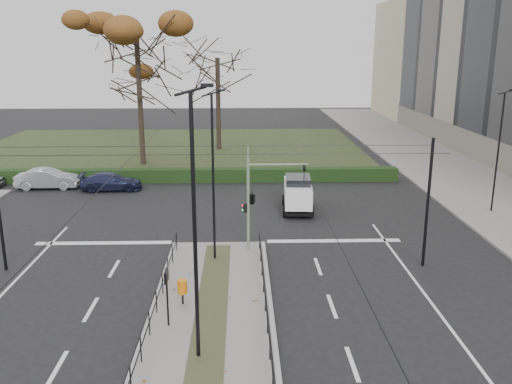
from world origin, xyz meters
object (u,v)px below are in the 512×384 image
Objects in this scene: parked_car_second at (48,179)px; bare_tree_near at (138,65)px; litter_bin at (182,287)px; streetlamp_sidewalk at (498,151)px; parked_car_third at (111,182)px; white_van at (298,193)px; traffic_light at (254,197)px; info_panel at (166,283)px; bare_tree_center at (218,65)px; streetlamp_median_near at (195,227)px; streetlamp_median_far at (214,176)px; rust_tree at (136,35)px.

bare_tree_near is at bearing -33.84° from parked_car_second.
streetlamp_sidewalk is at bearing 34.21° from litter_bin.
white_van is (12.71, -5.31, 0.51)m from parked_car_third.
traffic_light is 2.19× the size of info_panel.
litter_bin is 0.25× the size of white_van.
bare_tree_center is (0.12, 33.64, 7.39)m from litter_bin.
bare_tree_near reaches higher than parked_car_third.
bare_tree_center reaches higher than parked_car_second.
streetlamp_median_near reaches higher than streetlamp_sidewalk.
traffic_light is 0.39× the size of bare_tree_near.
parked_car_third is at bearing 165.98° from streetlamp_sidewalk.
parked_car_second is 20.36m from bare_tree_center.
traffic_light is 1.08× the size of parked_car_third.
streetlamp_median_far is (-1.86, -1.14, 1.32)m from traffic_light.
streetlamp_median_far is 1.98× the size of white_van.
rust_tree reaches higher than parked_car_third.
white_van is (-11.86, 0.83, -2.74)m from streetlamp_sidewalk.
litter_bin is 5.84m from streetlamp_median_far.
parked_car_second is 12.73m from bare_tree_near.
parked_car_second is at bearing -121.24° from bare_tree_near.
traffic_light is at bearing 63.46° from litter_bin.
parked_car_second is 0.31× the size of rust_tree.
rust_tree reaches higher than streetlamp_sidewalk.
bare_tree_near reaches higher than info_panel.
litter_bin is 0.11× the size of streetlamp_median_near.
white_van is at bearing 67.07° from info_panel.
rust_tree reaches higher than bare_tree_center.
bare_tree_center reaches higher than streetlamp_median_far.
bare_tree_center reaches higher than parked_car_third.
rust_tree is (-7.19, 21.93, 6.66)m from streetlamp_median_far.
streetlamp_sidewalk is 12.20m from white_van.
streetlamp_median_near is 37.54m from bare_tree_center.
streetlamp_median_far reaches higher than info_panel.
bare_tree_near is (-9.20, 21.63, 5.51)m from traffic_light.
parked_car_second reaches higher than parked_car_third.
info_panel is at bearing -90.76° from bare_tree_center.
parked_car_third is (-6.92, 18.14, -0.22)m from litter_bin.
streetlamp_sidewalk is at bearing 22.71° from traffic_light.
litter_bin is at bearing 103.72° from streetlamp_median_near.
info_panel is (-0.35, -1.68, 0.96)m from litter_bin.
litter_bin is 0.08× the size of bare_tree_near.
white_van is at bearing 67.66° from traffic_light.
traffic_light is at bearing -66.95° from bare_tree_near.
streetlamp_median_near is 22.98m from streetlamp_sidewalk.
bare_tree_center is (-0.79, 37.35, 3.67)m from streetlamp_median_near.
bare_tree_center is 0.99× the size of bare_tree_near.
info_panel is 0.18× the size of bare_tree_near.
litter_bin is 0.09× the size of bare_tree_center.
bare_tree_near is (5.28, 8.71, 7.63)m from parked_car_second.
bare_tree_near is at bearing 129.53° from white_van.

